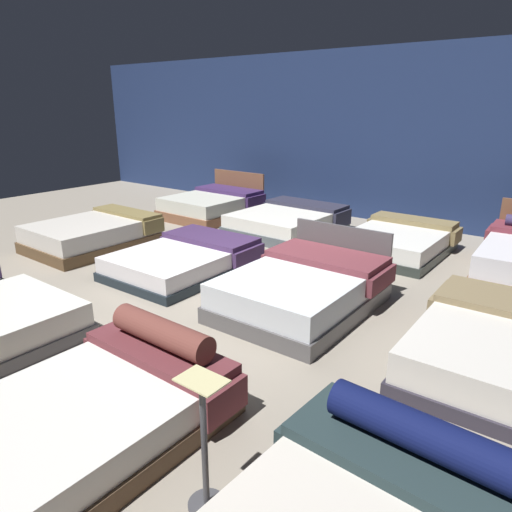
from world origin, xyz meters
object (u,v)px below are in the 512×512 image
object	(u,v)px
bed_4	(94,234)
bed_6	(304,288)
bed_7	(501,347)
price_sign	(205,460)
bed_8	(213,205)
bed_2	(99,407)
bed_10	(399,241)
bed_5	(185,259)
bed_9	(288,221)

from	to	relation	value
bed_4	bed_6	distance (m)	4.27
bed_7	price_sign	distance (m)	3.08
bed_7	bed_8	xyz separation A→B (m)	(-6.43, 2.98, 0.03)
bed_6	bed_7	distance (m)	2.21
bed_2	price_sign	bearing A→B (deg)	-0.52
bed_8	bed_10	bearing A→B (deg)	-0.53
bed_5	bed_8	size ratio (longest dim) A/B	1.06
bed_8	bed_5	bearing A→B (deg)	-53.47
bed_5	bed_10	bearing A→B (deg)	51.05
bed_8	bed_9	size ratio (longest dim) A/B	0.92
bed_5	bed_7	bearing A→B (deg)	-2.07
bed_2	bed_8	size ratio (longest dim) A/B	0.98
bed_10	bed_5	bearing A→B (deg)	-128.23
bed_2	bed_8	world-z (taller)	bed_8
bed_5	bed_9	bearing A→B (deg)	89.74
bed_2	bed_4	world-z (taller)	bed_2
bed_6	bed_7	bearing A→B (deg)	-1.67
bed_9	bed_2	bearing A→B (deg)	-68.66
bed_5	bed_8	distance (m)	3.59
bed_5	bed_6	size ratio (longest dim) A/B	1.00
bed_2	bed_8	distance (m)	7.19
bed_2	bed_10	world-z (taller)	bed_2
bed_8	price_sign	bearing A→B (deg)	-47.10
bed_9	bed_6	bearing A→B (deg)	-51.96
bed_8	bed_7	bearing A→B (deg)	-24.31
price_sign	bed_6	bearing A→B (deg)	110.83
bed_5	bed_9	xyz separation A→B (m)	(-0.04, 2.81, 0.03)
bed_2	bed_10	size ratio (longest dim) A/B	0.98
bed_2	bed_10	xyz separation A→B (m)	(0.10, 5.75, -0.01)
bed_5	bed_8	xyz separation A→B (m)	(-2.10, 2.90, 0.07)
bed_7	bed_6	bearing A→B (deg)	177.57
bed_9	bed_8	bearing A→B (deg)	178.55
bed_4	bed_7	xyz separation A→B (m)	(6.47, 0.03, -0.01)
bed_7	price_sign	world-z (taller)	price_sign
bed_8	bed_9	xyz separation A→B (m)	(2.07, -0.09, -0.04)
bed_10	bed_7	bearing A→B (deg)	-54.07
bed_2	bed_7	bearing A→B (deg)	52.37
price_sign	bed_5	bearing A→B (deg)	137.52
bed_2	bed_5	distance (m)	3.61
bed_2	bed_4	xyz separation A→B (m)	(-4.25, 2.82, 0.02)
bed_4	bed_5	xyz separation A→B (m)	(2.15, 0.11, -0.05)
bed_4	bed_5	bearing A→B (deg)	3.43
bed_4	bed_10	xyz separation A→B (m)	(4.35, 2.93, -0.04)
bed_6	bed_4	bearing A→B (deg)	-179.64
bed_7	bed_9	world-z (taller)	bed_7
bed_2	bed_6	xyz separation A→B (m)	(0.02, 2.90, 0.04)
bed_7	price_sign	bearing A→B (deg)	-112.29
bed_2	price_sign	size ratio (longest dim) A/B	2.09
bed_4	bed_9	distance (m)	3.61
bed_10	price_sign	distance (m)	5.86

